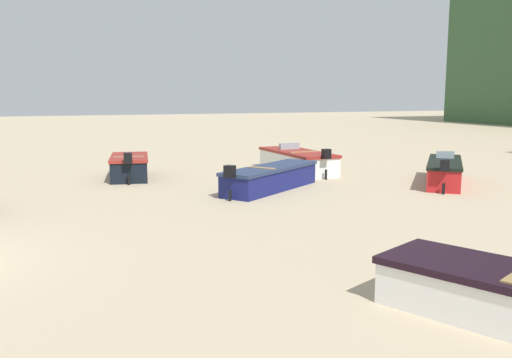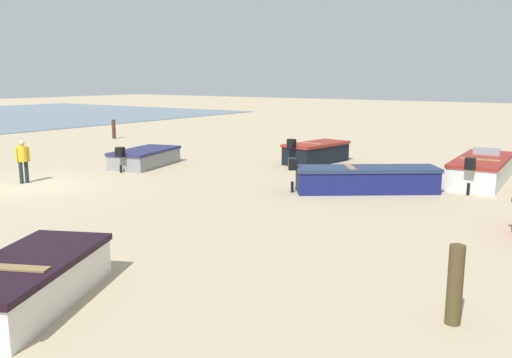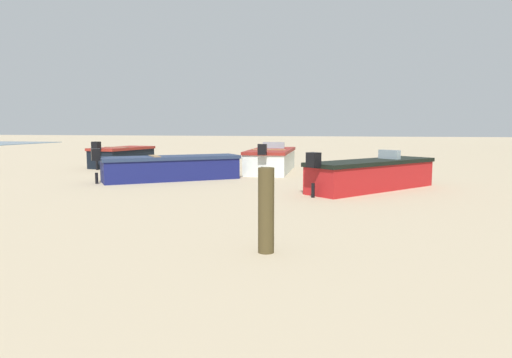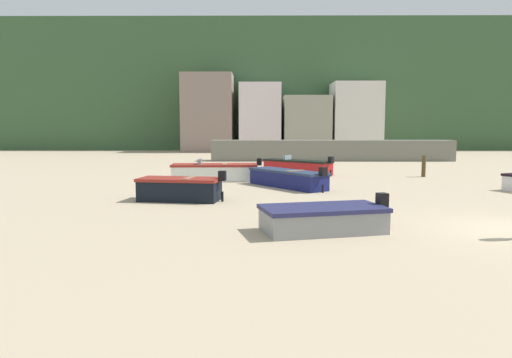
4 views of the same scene
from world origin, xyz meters
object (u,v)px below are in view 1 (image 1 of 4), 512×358
Objects in this scene: boat_red_0 at (444,172)px; boat_white_5 at (297,161)px; boat_black_1 at (130,167)px; boat_navy_2 at (270,178)px; boat_white_3 at (495,292)px.

boat_red_0 is 6.45m from boat_white_5.
boat_black_1 reaches higher than boat_navy_2.
boat_white_5 is at bearing 50.36° from boat_white_3.
boat_white_3 is at bearing -86.47° from boat_red_0.
boat_black_1 reaches higher than boat_white_3.
boat_black_1 is at bearing 171.52° from boat_white_5.
boat_black_1 is 0.79× the size of boat_navy_2.
boat_black_1 reaches higher than boat_red_0.
boat_red_0 is 0.96× the size of boat_navy_2.
boat_white_5 is (-16.05, 4.00, 0.07)m from boat_white_3.
boat_white_3 is 16.54m from boat_white_5.
boat_navy_2 is at bearing 59.29° from boat_white_3.
boat_red_0 is 1.21× the size of boat_black_1.
boat_navy_2 is at bearing -129.31° from boat_white_5.
boat_white_5 is at bearing 168.55° from boat_red_0.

